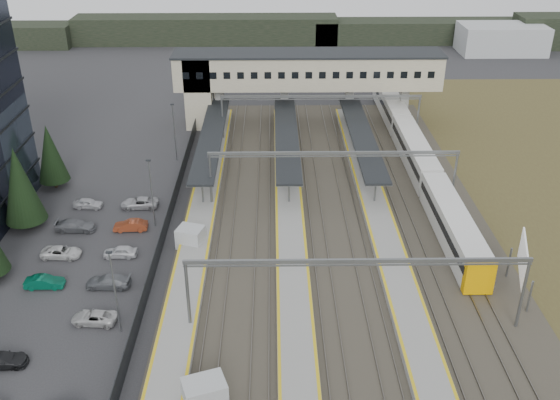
{
  "coord_description": "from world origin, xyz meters",
  "views": [
    {
      "loc": [
        5.11,
        -50.24,
        34.77
      ],
      "look_at": [
        5.88,
        8.43,
        4.0
      ],
      "focal_mm": 40.0,
      "sensor_mm": 36.0,
      "label": 1
    }
  ],
  "objects_px": {
    "relay_cabin_far": "(191,238)",
    "train": "(415,154)",
    "relay_cabin_near": "(205,395)",
    "billboard": "(523,261)",
    "footbridge": "(289,74)"
  },
  "relations": [
    {
      "from": "relay_cabin_far",
      "to": "train",
      "type": "relative_size",
      "value": 0.05
    },
    {
      "from": "relay_cabin_near",
      "to": "billboard",
      "type": "bearing_deg",
      "value": 26.16
    },
    {
      "from": "relay_cabin_near",
      "to": "relay_cabin_far",
      "type": "distance_m",
      "value": 22.47
    },
    {
      "from": "relay_cabin_near",
      "to": "billboard",
      "type": "xyz_separation_m",
      "value": [
        27.59,
        13.56,
        2.46
      ]
    },
    {
      "from": "relay_cabin_far",
      "to": "footbridge",
      "type": "height_order",
      "value": "footbridge"
    },
    {
      "from": "footbridge",
      "to": "billboard",
      "type": "distance_m",
      "value": 49.64
    },
    {
      "from": "relay_cabin_near",
      "to": "billboard",
      "type": "distance_m",
      "value": 30.84
    },
    {
      "from": "relay_cabin_far",
      "to": "billboard",
      "type": "relative_size",
      "value": 0.51
    },
    {
      "from": "relay_cabin_near",
      "to": "train",
      "type": "height_order",
      "value": "train"
    },
    {
      "from": "train",
      "to": "billboard",
      "type": "bearing_deg",
      "value": -82.61
    },
    {
      "from": "relay_cabin_far",
      "to": "billboard",
      "type": "xyz_separation_m",
      "value": [
        31.14,
        -8.63,
        2.54
      ]
    },
    {
      "from": "relay_cabin_far",
      "to": "footbridge",
      "type": "xyz_separation_m",
      "value": [
        11.15,
        36.61,
        6.74
      ]
    },
    {
      "from": "relay_cabin_near",
      "to": "billboard",
      "type": "height_order",
      "value": "billboard"
    },
    {
      "from": "billboard",
      "to": "train",
      "type": "bearing_deg",
      "value": 97.39
    },
    {
      "from": "relay_cabin_far",
      "to": "footbridge",
      "type": "distance_m",
      "value": 38.86
    }
  ]
}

